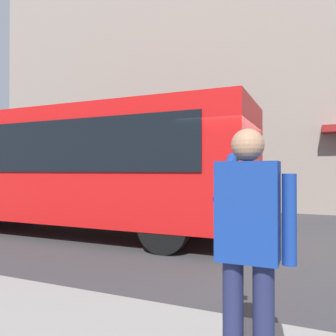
# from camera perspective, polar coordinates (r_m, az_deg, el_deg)

# --- Properties ---
(ground_plane) EXTENTS (60.00, 60.00, 0.00)m
(ground_plane) POSITION_cam_1_polar(r_m,az_deg,el_deg) (7.04, 14.84, -13.33)
(ground_plane) COLOR #38383A
(building_facade_far) EXTENTS (28.00, 1.55, 12.00)m
(building_facade_far) POSITION_cam_1_polar(r_m,az_deg,el_deg) (14.32, 19.10, 17.51)
(building_facade_far) COLOR gray
(building_facade_far) RESTS_ON ground_plane
(red_bus) EXTENTS (9.05, 2.54, 3.08)m
(red_bus) POSITION_cam_1_polar(r_m,az_deg,el_deg) (8.88, -15.80, 0.28)
(red_bus) COLOR red
(red_bus) RESTS_ON ground_plane
(pedestrian_photographer) EXTENTS (0.53, 0.52, 1.70)m
(pedestrian_photographer) POSITION_cam_1_polar(r_m,az_deg,el_deg) (2.34, 13.50, -10.96)
(pedestrian_photographer) COLOR #1E2347
(pedestrian_photographer) RESTS_ON sidewalk_curb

